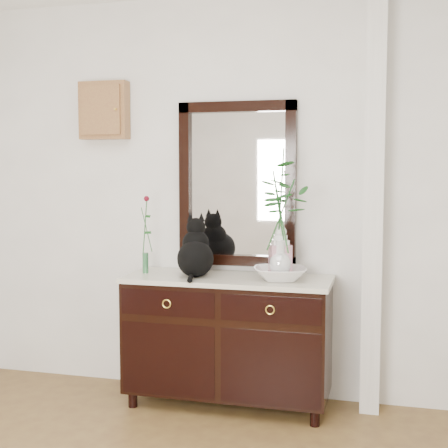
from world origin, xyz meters
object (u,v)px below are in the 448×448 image
(ginger_jar, at_px, (280,251))
(cat, at_px, (195,247))
(lotus_bowl, at_px, (280,274))
(sideboard, at_px, (228,334))

(ginger_jar, bearing_deg, cat, -175.09)
(lotus_bowl, height_order, ginger_jar, ginger_jar)
(sideboard, bearing_deg, lotus_bowl, -5.89)
(sideboard, distance_m, lotus_bowl, 0.54)
(cat, bearing_deg, ginger_jar, -9.16)
(cat, xyz_separation_m, lotus_bowl, (0.55, -0.00, -0.15))
(ginger_jar, bearing_deg, lotus_bowl, -79.91)
(cat, bearing_deg, lotus_bowl, -14.43)
(sideboard, height_order, ginger_jar, ginger_jar)
(cat, distance_m, lotus_bowl, 0.58)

